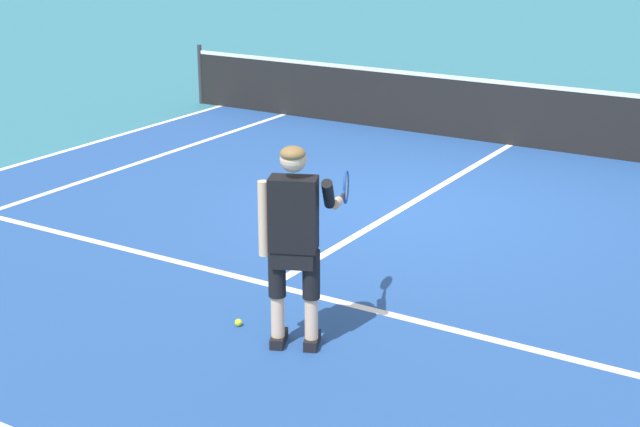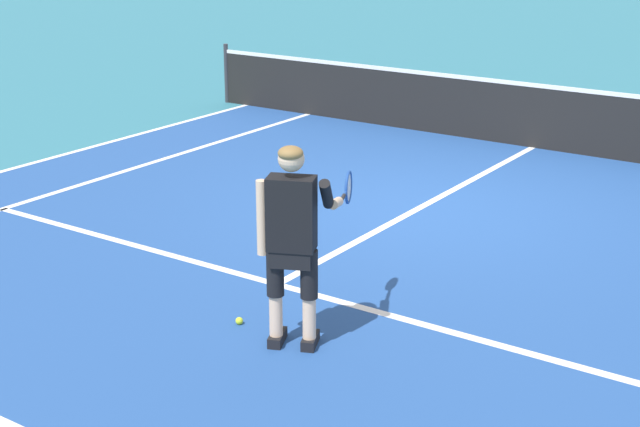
{
  "view_description": "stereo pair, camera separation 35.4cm",
  "coord_description": "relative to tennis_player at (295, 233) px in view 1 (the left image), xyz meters",
  "views": [
    {
      "loc": [
        4.71,
        -9.62,
        3.49
      ],
      "look_at": [
        0.9,
        -3.41,
        1.05
      ],
      "focal_mm": 52.2,
      "sensor_mm": 36.0,
      "label": 1
    },
    {
      "loc": [
        5.0,
        -9.43,
        3.49
      ],
      "look_at": [
        0.9,
        -3.41,
        1.05
      ],
      "focal_mm": 52.2,
      "sensor_mm": 36.0,
      "label": 2
    }
  ],
  "objects": [
    {
      "name": "ground_plane",
      "position": [
        -0.89,
        3.79,
        -0.99
      ],
      "size": [
        80.0,
        80.0,
        0.0
      ],
      "primitive_type": "plane",
      "color": "teal"
    },
    {
      "name": "court_inner_surface",
      "position": [
        -0.89,
        2.59,
        -0.99
      ],
      "size": [
        10.98,
        9.91,
        0.0
      ],
      "primitive_type": "cube",
      "color": "#234C93",
      "rests_on": "ground"
    },
    {
      "name": "line_service",
      "position": [
        -0.89,
        0.95,
        -0.99
      ],
      "size": [
        8.23,
        0.1,
        0.01
      ],
      "primitive_type": "cube",
      "color": "white",
      "rests_on": "ground"
    },
    {
      "name": "line_centre_service",
      "position": [
        -0.89,
        4.15,
        -0.99
      ],
      "size": [
        0.1,
        6.4,
        0.01
      ],
      "primitive_type": "cube",
      "color": "white",
      "rests_on": "ground"
    },
    {
      "name": "line_singles_left",
      "position": [
        -5.01,
        2.59,
        -0.99
      ],
      "size": [
        0.1,
        9.51,
        0.01
      ],
      "primitive_type": "cube",
      "color": "white",
      "rests_on": "ground"
    },
    {
      "name": "line_doubles_left",
      "position": [
        -6.38,
        2.59,
        -0.99
      ],
      "size": [
        0.1,
        9.51,
        0.01
      ],
      "primitive_type": "cube",
      "color": "white",
      "rests_on": "ground"
    },
    {
      "name": "tennis_net",
      "position": [
        -0.89,
        7.35,
        -0.49
      ],
      "size": [
        11.96,
        0.08,
        1.07
      ],
      "color": "#333338",
      "rests_on": "ground"
    },
    {
      "name": "tennis_player",
      "position": [
        0.0,
        0.0,
        0.0
      ],
      "size": [
        0.57,
        1.23,
        1.71
      ],
      "color": "black",
      "rests_on": "ground"
    },
    {
      "name": "tennis_ball_near_feet",
      "position": [
        -0.63,
        0.05,
        -0.96
      ],
      "size": [
        0.07,
        0.07,
        0.07
      ],
      "primitive_type": "sphere",
      "color": "#CCE02D",
      "rests_on": "ground"
    }
  ]
}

